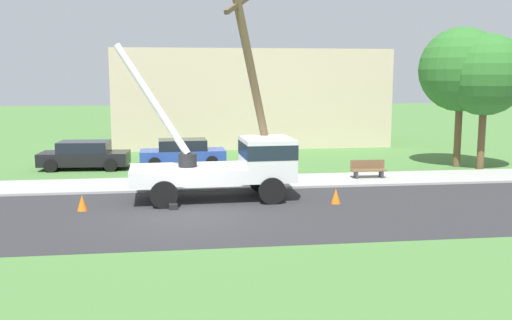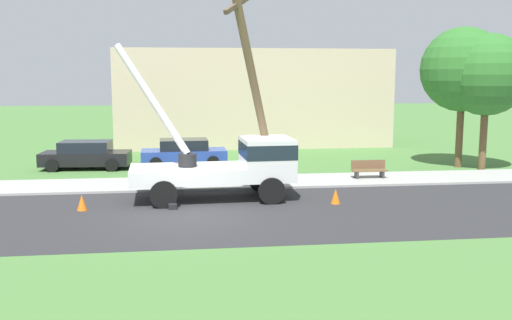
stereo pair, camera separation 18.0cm
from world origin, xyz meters
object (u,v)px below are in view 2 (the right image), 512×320
at_px(utility_truck, 234,163).
at_px(roadside_tree_far, 463,70).
at_px(parked_sedan_blue, 184,153).
at_px(park_bench, 369,170).
at_px(traffic_cone_ahead, 336,196).
at_px(leaning_utility_pole, 255,88).
at_px(roadside_tree_near, 487,75).
at_px(traffic_cone_behind, 82,203).
at_px(parked_sedan_black, 86,155).

xyz_separation_m(utility_truck, roadside_tree_far, (12.27, 6.14, 3.60)).
bearing_deg(utility_truck, parked_sedan_blue, 102.89).
xyz_separation_m(parked_sedan_blue, roadside_tree_far, (14.16, -2.11, 4.30)).
xyz_separation_m(parked_sedan_blue, park_bench, (8.36, -5.10, -0.25)).
height_order(traffic_cone_ahead, roadside_tree_far, roadside_tree_far).
distance_m(leaning_utility_pole, roadside_tree_far, 12.85).
relative_size(leaning_utility_pole, roadside_tree_near, 1.23).
height_order(traffic_cone_behind, park_bench, park_bench).
xyz_separation_m(parked_sedan_black, roadside_tree_far, (19.12, -1.88, 4.30)).
bearing_deg(parked_sedan_blue, parked_sedan_black, -177.39).
bearing_deg(traffic_cone_ahead, roadside_tree_near, 35.27).
xyz_separation_m(leaning_utility_pole, traffic_cone_ahead, (2.83, -1.72, -4.00)).
height_order(utility_truck, roadside_tree_near, roadside_tree_near).
bearing_deg(traffic_cone_ahead, parked_sedan_black, 138.10).
distance_m(roadside_tree_near, roadside_tree_far, 1.25).
bearing_deg(traffic_cone_ahead, park_bench, 58.53).
xyz_separation_m(leaning_utility_pole, roadside_tree_near, (12.23, 4.93, 0.47)).
xyz_separation_m(leaning_utility_pole, roadside_tree_far, (11.42, 5.84, 0.73)).
bearing_deg(traffic_cone_ahead, roadside_tree_far, 41.36).
xyz_separation_m(traffic_cone_ahead, parked_sedan_black, (-10.53, 9.45, 0.43)).
height_order(traffic_cone_behind, roadside_tree_far, roadside_tree_far).
xyz_separation_m(utility_truck, parked_sedan_blue, (-1.89, 8.25, -0.70)).
relative_size(parked_sedan_black, roadside_tree_near, 0.66).
height_order(leaning_utility_pole, roadside_tree_near, leaning_utility_pole).
bearing_deg(park_bench, parked_sedan_black, 159.90).
bearing_deg(parked_sedan_blue, traffic_cone_behind, -110.90).
xyz_separation_m(utility_truck, leaning_utility_pole, (0.85, 0.30, 2.87)).
relative_size(leaning_utility_pole, traffic_cone_behind, 14.99).
bearing_deg(roadside_tree_near, traffic_cone_behind, -160.65).
height_order(parked_sedan_blue, park_bench, parked_sedan_blue).
relative_size(traffic_cone_behind, park_bench, 0.35).
bearing_deg(traffic_cone_ahead, traffic_cone_behind, 179.33).
distance_m(parked_sedan_black, park_bench, 14.20).
bearing_deg(roadside_tree_near, traffic_cone_ahead, -144.73).
height_order(parked_sedan_black, park_bench, parked_sedan_black).
bearing_deg(utility_truck, park_bench, 25.91).
relative_size(traffic_cone_ahead, parked_sedan_black, 0.12).
height_order(leaning_utility_pole, traffic_cone_ahead, leaning_utility_pole).
height_order(leaning_utility_pole, traffic_cone_behind, leaning_utility_pole).
distance_m(parked_sedan_blue, roadside_tree_far, 14.95).
bearing_deg(roadside_tree_near, parked_sedan_black, 172.01).
bearing_deg(traffic_cone_ahead, parked_sedan_blue, 119.91).
height_order(traffic_cone_ahead, parked_sedan_blue, parked_sedan_blue).
distance_m(utility_truck, parked_sedan_blue, 8.49).
xyz_separation_m(traffic_cone_ahead, roadside_tree_near, (9.40, 6.65, 4.47)).
bearing_deg(leaning_utility_pole, traffic_cone_behind, -165.84).
distance_m(utility_truck, roadside_tree_near, 14.48).
height_order(utility_truck, leaning_utility_pole, leaning_utility_pole).
relative_size(utility_truck, park_bench, 4.28).
bearing_deg(leaning_utility_pole, parked_sedan_black, 134.92).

